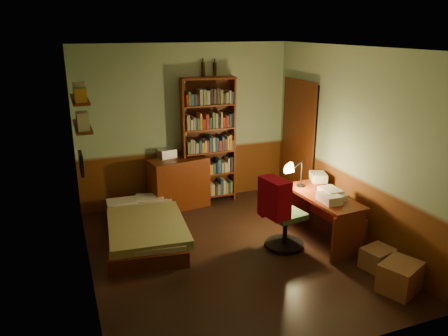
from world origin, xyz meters
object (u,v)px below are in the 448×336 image
object	(u,v)px
dresser	(179,183)
bookshelf	(208,141)
desk	(322,218)
cardboard_box_b	(378,258)
cardboard_box_a	(400,277)
desk_lamp	(302,164)
mini_stereo	(167,153)
office_chair	(286,216)
bed	(144,221)

from	to	relation	value
dresser	bookshelf	bearing A→B (deg)	-0.97
desk	cardboard_box_b	distance (m)	0.94
cardboard_box_a	desk_lamp	bearing A→B (deg)	97.92
dresser	cardboard_box_a	size ratio (longest dim) A/B	2.05
cardboard_box_b	mini_stereo	bearing A→B (deg)	123.71
bookshelf	desk_lamp	distance (m)	1.75
bookshelf	cardboard_box_b	size ratio (longest dim) A/B	5.71
mini_stereo	office_chair	size ratio (longest dim) A/B	0.30
desk	cardboard_box_a	world-z (taller)	desk
bed	desk_lamp	size ratio (longest dim) A/B	2.76
desk	desk_lamp	size ratio (longest dim) A/B	1.91
bed	desk_lamp	distance (m)	2.33
mini_stereo	cardboard_box_a	bearing A→B (deg)	-75.32
cardboard_box_b	dresser	bearing A→B (deg)	122.77
mini_stereo	bookshelf	world-z (taller)	bookshelf
office_chair	cardboard_box_a	xyz separation A→B (m)	(0.71, -1.37, -0.27)
bed	office_chair	bearing A→B (deg)	-20.05
dresser	office_chair	size ratio (longest dim) A/B	1.04
desk	cardboard_box_a	distance (m)	1.39
cardboard_box_a	mini_stereo	bearing A→B (deg)	118.44
dresser	cardboard_box_a	distance (m)	3.63
bed	mini_stereo	distance (m)	1.38
bookshelf	office_chair	world-z (taller)	bookshelf
cardboard_box_a	cardboard_box_b	bearing A→B (deg)	78.47
mini_stereo	desk	distance (m)	2.64
bookshelf	cardboard_box_b	distance (m)	3.20
dresser	desk_lamp	world-z (taller)	desk_lamp
desk	office_chair	xyz separation A→B (m)	(-0.56, -0.00, 0.11)
dresser	desk_lamp	distance (m)	2.09
desk_lamp	office_chair	world-z (taller)	desk_lamp
cardboard_box_b	office_chair	bearing A→B (deg)	132.29
desk_lamp	office_chair	distance (m)	0.83
bed	desk	xyz separation A→B (m)	(2.27, -0.90, 0.07)
dresser	desk_lamp	size ratio (longest dim) A/B	1.42
bookshelf	desk	bearing A→B (deg)	-57.79
dresser	cardboard_box_b	distance (m)	3.27
bed	desk_lamp	xyz separation A→B (m)	(2.17, -0.48, 0.72)
bed	desk	distance (m)	2.44
bookshelf	office_chair	bearing A→B (deg)	-72.56
bookshelf	bed	bearing A→B (deg)	-136.00
bookshelf	dresser	bearing A→B (deg)	-165.64
dresser	cardboard_box_a	xyz separation A→B (m)	(1.66, -3.22, -0.24)
office_chair	bed	bearing A→B (deg)	141.93
bed	desk	world-z (taller)	desk
bed	cardboard_box_a	distance (m)	3.32
dresser	cardboard_box_a	bearing A→B (deg)	-72.44
bookshelf	office_chair	xyz separation A→B (m)	(0.41, -1.94, -0.59)
office_chair	desk_lamp	bearing A→B (deg)	32.33
dresser	cardboard_box_a	world-z (taller)	dresser
desk	office_chair	bearing A→B (deg)	176.47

